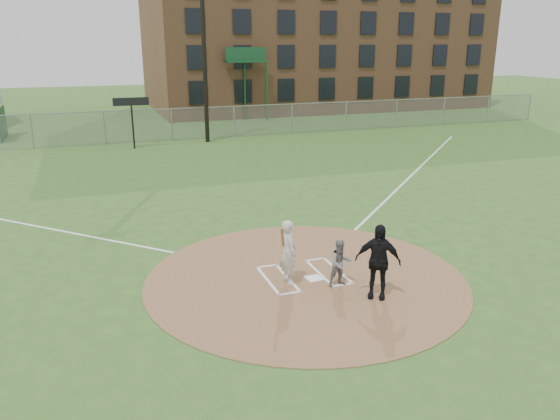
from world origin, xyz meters
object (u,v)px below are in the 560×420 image
object	(u,v)px
batter_at_plate	(288,252)
catcher	(340,263)
umpire	(378,261)
home_plate	(314,278)

from	to	relation	value
batter_at_plate	catcher	bearing A→B (deg)	-25.32
catcher	batter_at_plate	bearing A→B (deg)	154.23
umpire	batter_at_plate	size ratio (longest dim) A/B	1.04
umpire	batter_at_plate	distance (m)	2.27
home_plate	umpire	bearing A→B (deg)	-54.99
catcher	home_plate	bearing A→B (deg)	129.22
catcher	umpire	size ratio (longest dim) A/B	0.66
home_plate	catcher	bearing A→B (deg)	-50.32
catcher	umpire	distance (m)	1.09
home_plate	umpire	distance (m)	2.00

